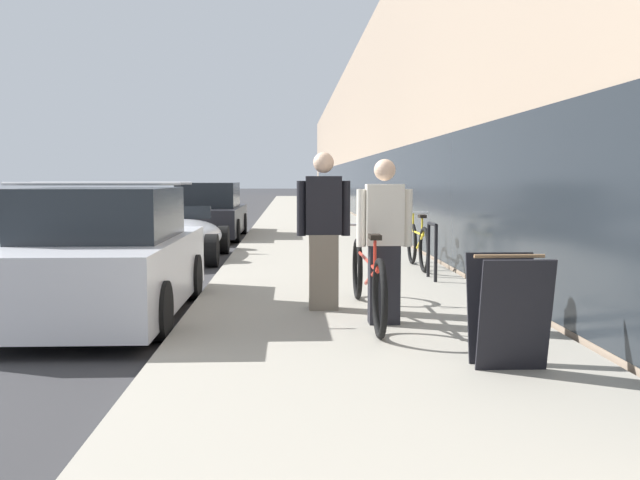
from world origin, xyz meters
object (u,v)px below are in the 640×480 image
Objects in this scene: parked_sedan_far at (209,213)px; sandwich_board_sign at (508,311)px; bike_rack_hoop at (432,245)px; person_bystander at (324,231)px; cruiser_bike_nearest at (418,245)px; parked_sedan_curbside at (104,259)px; vintage_roadster_curbside at (179,237)px; tandem_bicycle at (367,279)px; person_rider at (384,242)px.

sandwich_board_sign is at bearing -74.14° from parked_sedan_far.
person_bystander is at bearing -126.18° from bike_rack_hoop.
parked_sedan_curbside is (-4.24, -3.61, 0.19)m from cruiser_bike_nearest.
cruiser_bike_nearest is 0.48× the size of vintage_roadster_curbside.
sandwich_board_sign is (0.89, -2.11, 0.05)m from tandem_bicycle.
sandwich_board_sign is 4.66m from parked_sedan_curbside.
parked_sedan_curbside is 0.86× the size of parked_sedan_far.
parked_sedan_curbside is at bearing -151.75° from bike_rack_hoop.
person_bystander is at bearing -66.79° from vintage_roadster_curbside.
parked_sedan_curbside is 5.85m from vintage_roadster_curbside.
person_rider reaches higher than parked_sedan_curbside.
bike_rack_hoop is at bearing -40.07° from vintage_roadster_curbside.
tandem_bicycle is at bearing -10.29° from parked_sedan_curbside.
parked_sedan_curbside reaches higher than tandem_bicycle.
cruiser_bike_nearest is (1.17, 4.53, -0.46)m from person_rider.
person_rider is (0.13, -0.38, 0.44)m from tandem_bicycle.
parked_sedan_curbside is (-3.07, 0.92, -0.27)m from person_rider.
cruiser_bike_nearest reaches higher than sandwich_board_sign.
parked_sedan_far is (-0.05, 11.00, -0.01)m from parked_sedan_curbside.
vintage_roadster_curbside is 0.83× the size of parked_sedan_far.
parked_sedan_curbside is (-2.49, 0.09, -0.32)m from person_bystander.
person_bystander reaches higher than vintage_roadster_curbside.
bike_rack_hoop is at bearing -91.41° from cruiser_bike_nearest.
person_bystander is 0.44× the size of parked_sedan_curbside.
parked_sedan_curbside is at bearing -89.73° from parked_sedan_far.
vintage_roadster_curbside is (-0.06, 5.85, -0.23)m from parked_sedan_curbside.
tandem_bicycle is 2.99m from parked_sedan_curbside.
person_rider reaches higher than parked_sedan_far.
cruiser_bike_nearest is 2.06× the size of sandwich_board_sign.
bike_rack_hoop is at bearing -64.03° from parked_sedan_far.
tandem_bicycle is 3.27× the size of sandwich_board_sign.
tandem_bicycle reaches higher than cruiser_bike_nearest.
person_bystander is at bearing 135.43° from tandem_bicycle.
vintage_roadster_curbside is (-4.26, 3.59, -0.16)m from bike_rack_hoop.
tandem_bicycle reaches higher than vintage_roadster_curbside.
parked_sedan_curbside is at bearing 145.33° from sandwich_board_sign.
tandem_bicycle is 0.76× the size of vintage_roadster_curbside.
sandwich_board_sign is (-0.41, -6.26, 0.06)m from cruiser_bike_nearest.
parked_sedan_curbside reaches higher than cruiser_bike_nearest.
person_rider is 3.22m from parked_sedan_curbside.
tandem_bicycle is 0.73× the size of parked_sedan_curbside.
bike_rack_hoop is 0.22× the size of vintage_roadster_curbside.
person_bystander is 2.92m from sandwich_board_sign.
person_rider is 1.87× the size of sandwich_board_sign.
parked_sedan_far reaches higher than bike_rack_hoop.
person_rider is 0.91× the size of cruiser_bike_nearest.
person_bystander is 4.13m from cruiser_bike_nearest.
sandwich_board_sign is at bearing -62.36° from person_bystander.
vintage_roadster_curbside is at bearing 115.16° from tandem_bicycle.
parked_sedan_far is (-2.99, 11.54, 0.16)m from tandem_bicycle.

